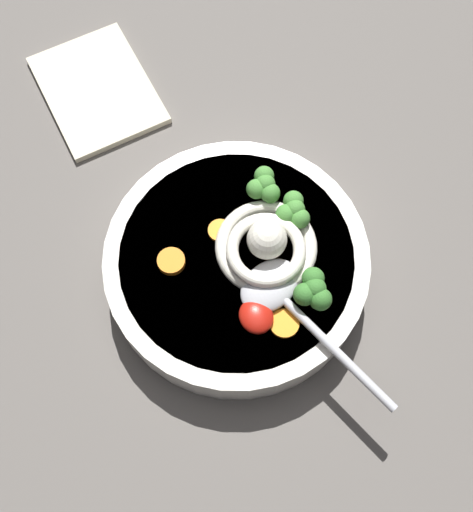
% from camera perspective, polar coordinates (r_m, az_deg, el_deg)
% --- Properties ---
extents(table_slab, '(1.21, 1.21, 0.03)m').
position_cam_1_polar(table_slab, '(0.65, -2.19, -0.45)').
color(table_slab, '#5B5651').
rests_on(table_slab, ground).
extents(soup_bowl, '(0.25, 0.25, 0.05)m').
position_cam_1_polar(soup_bowl, '(0.60, -0.00, -0.82)').
color(soup_bowl, silver).
rests_on(soup_bowl, table_slab).
extents(noodle_pile, '(0.10, 0.10, 0.04)m').
position_cam_1_polar(noodle_pile, '(0.57, 2.75, 0.92)').
color(noodle_pile, silver).
rests_on(noodle_pile, soup_bowl).
extents(soup_spoon, '(0.17, 0.08, 0.02)m').
position_cam_1_polar(soup_spoon, '(0.56, 4.06, -3.71)').
color(soup_spoon, '#B7B7BC').
rests_on(soup_spoon, soup_bowl).
extents(chili_sauce_dollop, '(0.03, 0.03, 0.02)m').
position_cam_1_polar(chili_sauce_dollop, '(0.55, 1.90, -5.51)').
color(chili_sauce_dollop, '#B2190F').
rests_on(chili_sauce_dollop, soup_bowl).
extents(broccoli_floret_rear, '(0.04, 0.03, 0.03)m').
position_cam_1_polar(broccoli_floret_rear, '(0.59, 2.54, 6.46)').
color(broccoli_floret_rear, '#7A9E60').
rests_on(broccoli_floret_rear, soup_bowl).
extents(broccoli_floret_left, '(0.04, 0.03, 0.03)m').
position_cam_1_polar(broccoli_floret_left, '(0.55, 7.06, -3.14)').
color(broccoli_floret_left, '#7A9E60').
rests_on(broccoli_floret_left, soup_bowl).
extents(broccoli_floret_far, '(0.04, 0.03, 0.03)m').
position_cam_1_polar(broccoli_floret_far, '(0.58, 5.25, 4.14)').
color(broccoli_floret_far, '#7A9E60').
rests_on(broccoli_floret_far, soup_bowl).
extents(carrot_slice_extra_a, '(0.02, 0.02, 0.00)m').
position_cam_1_polar(carrot_slice_extra_a, '(0.59, -1.54, 2.36)').
color(carrot_slice_extra_a, orange).
rests_on(carrot_slice_extra_a, soup_bowl).
extents(carrot_slice_beside_noodles, '(0.03, 0.03, 0.01)m').
position_cam_1_polar(carrot_slice_beside_noodles, '(0.58, -6.01, -0.49)').
color(carrot_slice_beside_noodles, orange).
rests_on(carrot_slice_beside_noodles, soup_bowl).
extents(carrot_slice_extra_b, '(0.03, 0.03, 0.00)m').
position_cam_1_polar(carrot_slice_extra_b, '(0.56, 4.41, -6.19)').
color(carrot_slice_extra_b, orange).
rests_on(carrot_slice_extra_b, soup_bowl).
extents(folded_napkin, '(0.15, 0.11, 0.01)m').
position_cam_1_polar(folded_napkin, '(0.74, -12.64, 14.67)').
color(folded_napkin, beige).
rests_on(folded_napkin, table_slab).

